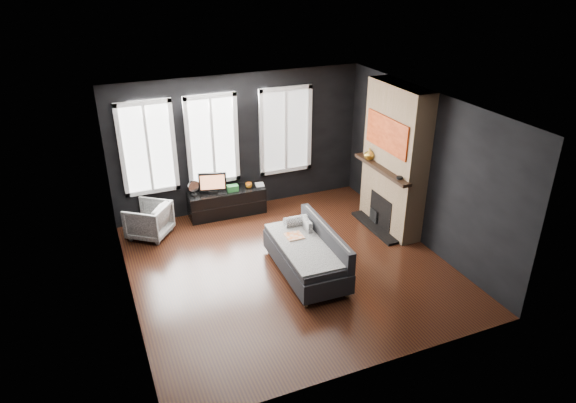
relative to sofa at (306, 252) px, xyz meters
name	(u,v)px	position (x,y,z in m)	size (l,w,h in m)	color
floor	(289,267)	(-0.18, 0.26, -0.39)	(5.00, 5.00, 0.00)	black
ceiling	(290,107)	(-0.18, 0.26, 2.31)	(5.00, 5.00, 0.00)	white
wall_back	(240,143)	(-0.18, 2.76, 0.96)	(5.00, 0.02, 2.70)	black
wall_left	(122,222)	(-2.68, 0.26, 0.96)	(0.02, 5.00, 2.70)	black
wall_right	(424,169)	(2.32, 0.26, 0.96)	(0.02, 5.00, 2.70)	black
windows	(215,93)	(-0.63, 2.72, 1.99)	(4.00, 0.16, 1.76)	white
fireplace	(395,159)	(2.12, 0.86, 0.96)	(0.70, 1.62, 2.70)	#93724C
sofa	(306,252)	(0.00, 0.00, 0.00)	(0.91, 1.83, 0.79)	black
stripe_pillow	(307,228)	(0.21, 0.42, 0.17)	(0.07, 0.30, 0.30)	gray
armchair	(149,219)	(-2.13, 2.21, -0.04)	(0.68, 0.64, 0.70)	silver
media_console	(227,202)	(-0.57, 2.50, -0.13)	(1.50, 0.47, 0.52)	black
monitor	(212,182)	(-0.84, 2.48, 0.36)	(0.54, 0.11, 0.48)	black
desk_fan	(194,188)	(-1.20, 2.51, 0.28)	(0.23, 0.23, 0.32)	gray
mug	(249,185)	(-0.12, 2.46, 0.19)	(0.13, 0.10, 0.13)	orange
book	(255,180)	(0.04, 2.51, 0.24)	(0.17, 0.02, 0.23)	#BEAC97
storage_box	(233,188)	(-0.46, 2.43, 0.18)	(0.21, 0.14, 0.12)	#2B7C33
mantel_vase	(369,154)	(1.87, 1.31, 0.94)	(0.20, 0.21, 0.20)	gold
mantel_clock	(400,178)	(1.87, 0.31, 0.86)	(0.11, 0.11, 0.04)	black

